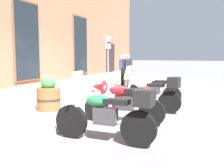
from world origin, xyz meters
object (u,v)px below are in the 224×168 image
motorcycle_green_touring (108,114)px  motorcycle_silver_touring (150,93)px  motorcycle_white_sport (149,87)px  pedestrian_blue_top (123,69)px  parking_sign (108,57)px  barrel_planter (49,96)px  pedestrian_dark_jacket (127,69)px  motorcycle_red_sport (120,100)px

motorcycle_green_touring → motorcycle_silver_touring: size_ratio=1.01×
motorcycle_silver_touring → motorcycle_white_sport: bearing=14.6°
motorcycle_green_touring → motorcycle_silver_touring: (3.03, -0.07, -0.00)m
motorcycle_green_touring → pedestrian_blue_top: (7.48, 2.34, 0.45)m
parking_sign → pedestrian_blue_top: bearing=9.9°
motorcycle_silver_touring → parking_sign: size_ratio=0.93×
parking_sign → barrel_planter: bearing=166.9°
pedestrian_dark_jacket → pedestrian_blue_top: size_ratio=1.00×
motorcycle_red_sport → motorcycle_silver_touring: 1.61m
motorcycle_red_sport → pedestrian_blue_top: size_ratio=1.32×
pedestrian_blue_top → parking_sign: 3.33m
motorcycle_green_touring → barrel_planter: motorcycle_green_touring is taller
pedestrian_blue_top → motorcycle_green_touring: bearing=-162.6°
motorcycle_red_sport → motorcycle_silver_touring: size_ratio=1.00×
parking_sign → barrel_planter: parking_sign is taller
pedestrian_dark_jacket → barrel_planter: pedestrian_dark_jacket is taller
parking_sign → motorcycle_red_sport: bearing=-152.0°
motorcycle_green_touring → motorcycle_white_sport: bearing=3.5°
pedestrian_blue_top → parking_sign: parking_sign is taller
pedestrian_dark_jacket → motorcycle_white_sport: bearing=-146.4°
motorcycle_green_touring → barrel_planter: (1.50, 2.42, -0.02)m
pedestrian_blue_top → barrel_planter: 6.00m
motorcycle_green_touring → motorcycle_white_sport: motorcycle_green_touring is taller
motorcycle_red_sport → parking_sign: size_ratio=0.93×
motorcycle_green_touring → motorcycle_red_sport: 1.48m
motorcycle_silver_touring → motorcycle_red_sport: bearing=167.0°
motorcycle_red_sport → motorcycle_white_sport: bearing=-0.5°
barrel_planter → pedestrian_dark_jacket: bearing=-5.6°
motorcycle_silver_touring → pedestrian_blue_top: pedestrian_blue_top is taller
motorcycle_green_touring → parking_sign: parking_sign is taller
motorcycle_green_touring → barrel_planter: size_ratio=2.17×
motorcycle_red_sport → pedestrian_blue_top: (6.03, 2.05, 0.44)m
pedestrian_dark_jacket → barrel_planter: (-5.29, 0.51, -0.47)m
motorcycle_silver_touring → motorcycle_white_sport: size_ratio=1.01×
motorcycle_red_sport → pedestrian_dark_jacket: bearing=16.8°
motorcycle_silver_touring → barrel_planter: (-1.53, 2.49, -0.02)m
pedestrian_dark_jacket → barrel_planter: bearing=174.4°
motorcycle_red_sport → parking_sign: (2.79, 1.49, 1.01)m
motorcycle_red_sport → motorcycle_green_touring: bearing=-168.6°
motorcycle_red_sport → pedestrian_blue_top: bearing=18.8°
pedestrian_blue_top → barrel_planter: (-5.98, 0.07, -0.47)m
parking_sign → barrel_planter: size_ratio=2.29×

